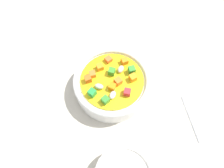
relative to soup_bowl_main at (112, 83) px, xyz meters
The scene contains 3 objects.
ground_plane 3.89cm from the soup_bowl_main, 42.95° to the left, with size 140.00×140.00×2.00cm, color #BAB2A0.
soup_bowl_main is the anchor object (origin of this frame).
spoon 18.10cm from the soup_bowl_main, 11.81° to the right, with size 4.59×19.49×0.90cm.
Camera 1 is at (-0.76, -22.60, 46.46)cm, focal length 32.74 mm.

